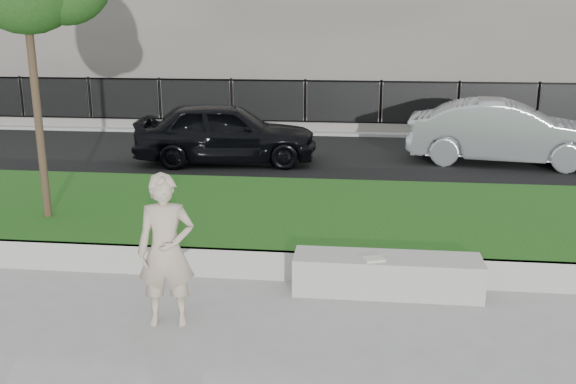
# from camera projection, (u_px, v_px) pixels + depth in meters

# --- Properties ---
(ground) EXTENTS (90.00, 90.00, 0.00)m
(ground) POSITION_uv_depth(u_px,v_px,m) (266.00, 314.00, 7.51)
(ground) COLOR gray
(ground) RESTS_ON ground
(grass_bank) EXTENTS (34.00, 4.00, 0.40)m
(grass_bank) POSITION_uv_depth(u_px,v_px,m) (293.00, 220.00, 10.33)
(grass_bank) COLOR #16380E
(grass_bank) RESTS_ON ground
(grass_kerb) EXTENTS (34.00, 0.08, 0.40)m
(grass_kerb) POSITION_uv_depth(u_px,v_px,m) (277.00, 266.00, 8.46)
(grass_kerb) COLOR #A6A49B
(grass_kerb) RESTS_ON ground
(street) EXTENTS (34.00, 7.00, 0.04)m
(street) POSITION_uv_depth(u_px,v_px,m) (317.00, 159.00, 15.65)
(street) COLOR black
(street) RESTS_ON ground
(far_pavement) EXTENTS (34.00, 3.00, 0.12)m
(far_pavement) POSITION_uv_depth(u_px,v_px,m) (327.00, 127.00, 19.95)
(far_pavement) COLOR gray
(far_pavement) RESTS_ON ground
(iron_fence) EXTENTS (32.00, 0.30, 1.50)m
(iron_fence) POSITION_uv_depth(u_px,v_px,m) (325.00, 116.00, 18.87)
(iron_fence) COLOR slate
(iron_fence) RESTS_ON far_pavement
(stone_bench) EXTENTS (2.34, 0.58, 0.48)m
(stone_bench) POSITION_uv_depth(u_px,v_px,m) (387.00, 275.00, 8.06)
(stone_bench) COLOR #A6A49B
(stone_bench) RESTS_ON ground
(man) EXTENTS (0.70, 0.53, 1.74)m
(man) POSITION_uv_depth(u_px,v_px,m) (166.00, 251.00, 7.09)
(man) COLOR #BBA890
(man) RESTS_ON ground
(book) EXTENTS (0.30, 0.26, 0.03)m
(book) POSITION_uv_depth(u_px,v_px,m) (374.00, 259.00, 7.88)
(book) COLOR beige
(book) RESTS_ON stone_bench
(car_dark) EXTENTS (4.39, 2.20, 1.44)m
(car_dark) POSITION_uv_depth(u_px,v_px,m) (226.00, 132.00, 14.98)
(car_dark) COLOR black
(car_dark) RESTS_ON street
(car_silver) EXTENTS (4.63, 2.19, 1.47)m
(car_silver) POSITION_uv_depth(u_px,v_px,m) (506.00, 132.00, 14.90)
(car_silver) COLOR #9B9FA3
(car_silver) RESTS_ON street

